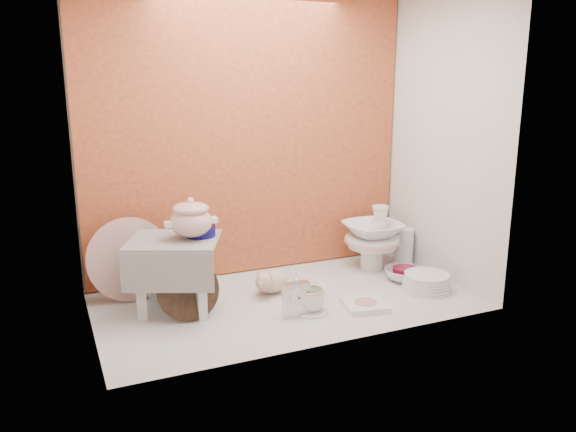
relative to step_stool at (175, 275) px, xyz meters
name	(u,v)px	position (x,y,z in m)	size (l,w,h in m)	color
ground	(286,300)	(0.51, -0.10, -0.17)	(1.80, 1.80, 0.00)	silver
niche_shell	(271,106)	(0.51, 0.08, 0.76)	(1.86, 1.03, 1.53)	#C66531
step_stool	(175,275)	(0.00, 0.00, 0.00)	(0.40, 0.35, 0.34)	silver
soup_tureen	(191,218)	(0.08, -0.02, 0.27)	(0.23, 0.23, 0.19)	white
cobalt_bowl	(201,231)	(0.13, 0.00, 0.20)	(0.14, 0.14, 0.05)	#0B0B55
floral_platter	(129,259)	(-0.17, 0.23, 0.03)	(0.41, 0.12, 0.40)	beige
blue_white_vase	(175,269)	(0.04, 0.17, -0.03)	(0.27, 0.27, 0.28)	white
lacquer_tray	(188,290)	(0.03, -0.12, -0.04)	(0.28, 0.11, 0.27)	black
mantel_clock	(296,297)	(0.48, -0.29, -0.08)	(0.12, 0.04, 0.18)	silver
plush_pig	(272,281)	(0.49, 0.01, -0.11)	(0.22, 0.15, 0.13)	beige
teacup_saucer	(310,311)	(0.56, -0.28, -0.17)	(0.16, 0.16, 0.01)	white
gold_rim_teacup	(310,299)	(0.56, -0.28, -0.11)	(0.13, 0.13, 0.10)	white
lattice_dish	(365,305)	(0.82, -0.33, -0.16)	(0.20, 0.20, 0.03)	white
dinner_plate_stack	(427,282)	(1.23, -0.27, -0.13)	(0.25, 0.25, 0.09)	white
crystal_bowl	(405,275)	(1.21, -0.10, -0.14)	(0.21, 0.21, 0.07)	silver
clear_glass_vase	(404,247)	(1.35, 0.11, -0.06)	(0.11, 0.11, 0.22)	silver
porcelain_tower	(372,237)	(1.15, 0.14, 0.01)	(0.32, 0.32, 0.36)	white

